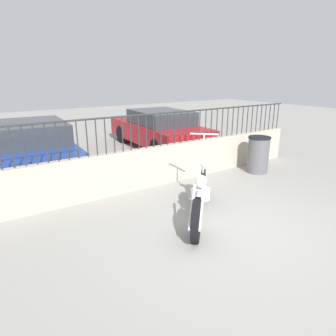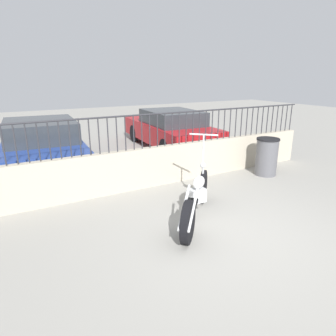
# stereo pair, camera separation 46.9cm
# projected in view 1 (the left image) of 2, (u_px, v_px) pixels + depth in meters

# --- Properties ---
(ground_plane) EXTENTS (40.00, 40.00, 0.00)m
(ground_plane) POSITION_uv_depth(u_px,v_px,m) (236.00, 230.00, 4.90)
(ground_plane) COLOR gray
(low_wall) EXTENTS (8.81, 0.18, 0.89)m
(low_wall) POSITION_uv_depth(u_px,v_px,m) (154.00, 166.00, 6.78)
(low_wall) COLOR #B2A893
(low_wall) RESTS_ON ground_plane
(fence_railing) EXTENTS (8.81, 0.04, 0.74)m
(fence_railing) POSITION_uv_depth(u_px,v_px,m) (154.00, 124.00, 6.50)
(fence_railing) COLOR #2D2D33
(fence_railing) RESTS_ON low_wall
(motorcycle_silver) EXTENTS (1.63, 1.67, 1.41)m
(motorcycle_silver) POSITION_uv_depth(u_px,v_px,m) (200.00, 199.00, 5.09)
(motorcycle_silver) COLOR black
(motorcycle_silver) RESTS_ON ground_plane
(trash_bin) EXTENTS (0.56, 0.56, 0.93)m
(trash_bin) POSITION_uv_depth(u_px,v_px,m) (258.00, 155.00, 7.68)
(trash_bin) COLOR #56565B
(trash_bin) RESTS_ON ground_plane
(car_blue) EXTENTS (2.19, 4.46, 1.31)m
(car_blue) POSITION_uv_depth(u_px,v_px,m) (30.00, 146.00, 7.72)
(car_blue) COLOR black
(car_blue) RESTS_ON ground_plane
(car_red) EXTENTS (2.02, 4.54, 1.30)m
(car_red) POSITION_uv_depth(u_px,v_px,m) (159.00, 129.00, 10.22)
(car_red) COLOR black
(car_red) RESTS_ON ground_plane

